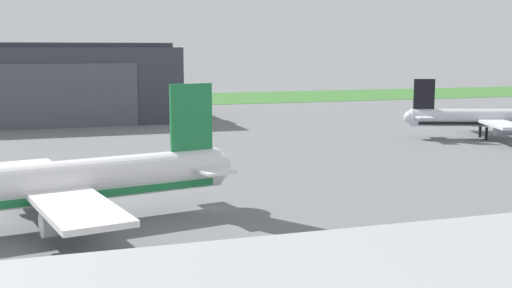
% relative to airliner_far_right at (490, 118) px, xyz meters
% --- Properties ---
extents(ground_plane, '(440.00, 440.00, 0.00)m').
position_rel_airliner_far_right_xyz_m(ground_plane, '(-68.24, -38.94, -4.15)').
color(ground_plane, slate).
extents(grass_field_strip, '(440.00, 56.00, 0.08)m').
position_rel_airliner_far_right_xyz_m(grass_field_strip, '(-68.24, 122.50, -4.11)').
color(grass_field_strip, '#386F2F').
rests_on(grass_field_strip, ground_plane).
extents(airliner_far_right, '(33.86, 30.81, 12.11)m').
position_rel_airliner_far_right_xyz_m(airliner_far_right, '(0.00, 0.00, 0.00)').
color(airliner_far_right, silver).
rests_on(airliner_far_right, ground_plane).
extents(airliner_near_left, '(41.46, 34.87, 14.24)m').
position_rel_airliner_far_right_xyz_m(airliner_near_left, '(-85.88, -41.49, 0.24)').
color(airliner_near_left, white).
rests_on(airliner_near_left, ground_plane).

